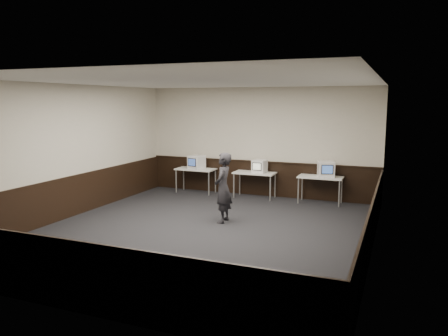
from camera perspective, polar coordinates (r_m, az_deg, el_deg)
The scene contains 18 objects.
floor at distance 9.59m, azimuth -2.83°, elevation -8.21°, with size 8.00×8.00×0.00m, color black.
ceiling at distance 9.19m, azimuth -2.98°, elevation 11.26°, with size 8.00×8.00×0.00m, color white.
back_wall at distance 12.97m, azimuth 4.61°, elevation 3.42°, with size 7.00×7.00×0.00m, color beige.
front_wall at distance 5.93m, azimuth -19.51°, elevation -3.38°, with size 7.00×7.00×0.00m, color beige.
left_wall at distance 11.19m, azimuth -19.38°, elevation 2.11°, with size 8.00×8.00×0.00m, color beige.
right_wall at distance 8.41m, azimuth 19.26°, elevation 0.08°, with size 8.00×8.00×0.00m, color beige.
wainscot_back at distance 13.10m, azimuth 4.52°, elevation -1.39°, with size 6.98×0.04×1.00m, color black.
wainscot_front at distance 6.26m, azimuth -18.87°, elevation -13.24°, with size 6.98×0.04×1.00m, color black.
wainscot_left at distance 11.35m, azimuth -19.02°, elevation -3.42°, with size 0.04×7.98×1.00m, color black.
wainscot_right at distance 8.63m, azimuth 18.76°, elevation -7.15°, with size 0.04×7.98×1.00m, color black.
wainscot_rail at distance 13.00m, azimuth 4.53°, elevation 0.86°, with size 6.98×0.06×0.04m, color black.
desk_left at distance 13.41m, azimuth -3.72°, elevation -0.36°, with size 1.20×0.60×0.75m.
desk_center at distance 12.71m, azimuth 4.01°, elevation -0.87°, with size 1.20×0.60×0.75m.
desk_right at distance 12.26m, azimuth 12.48°, elevation -1.41°, with size 1.20×0.60×0.75m.
emac_left at distance 13.31m, azimuth -3.62°, elevation 0.76°, with size 0.50×0.51×0.41m.
emac_center at distance 12.61m, azimuth 4.66°, elevation 0.23°, with size 0.40×0.43×0.37m.
emac_right at distance 12.19m, azimuth 13.18°, elevation -0.14°, with size 0.54×0.56×0.43m.
person at distance 10.08m, azimuth -0.12°, elevation -2.59°, with size 0.59×0.39×1.63m, color black.
Camera 1 is at (3.89, -8.31, 2.79)m, focal length 35.00 mm.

